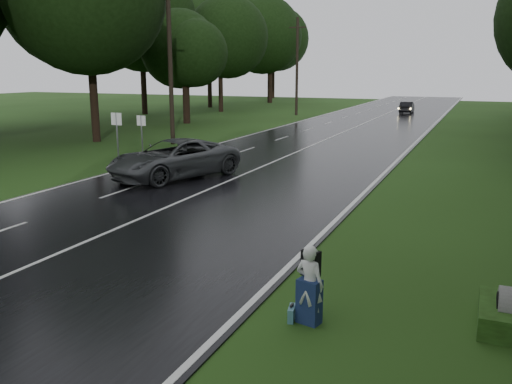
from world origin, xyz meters
TOP-DOWN VIEW (x-y plane):
  - ground at (0.00, 0.00)m, footprint 160.00×160.00m
  - road at (0.00, 20.00)m, footprint 12.00×140.00m
  - lane_center at (0.00, 20.00)m, footprint 0.12×140.00m
  - grey_car at (-2.53, 11.20)m, footprint 4.77×6.59m
  - far_car at (1.87, 51.82)m, footprint 1.45×3.80m
  - hitchhiker at (7.12, 0.32)m, footprint 0.63×0.60m
  - suitcase at (6.79, 0.28)m, footprint 0.19×0.40m
  - utility_pole_mid at (-8.50, 20.73)m, footprint 1.80×0.28m
  - utility_pole_far at (-8.50, 45.09)m, footprint 1.80×0.28m
  - road_sign_a at (-7.20, 13.42)m, footprint 0.62×0.10m
  - road_sign_b at (-7.20, 15.53)m, footprint 0.54×0.10m
  - tree_left_d at (-13.84, 19.82)m, footprint 10.53×10.53m
  - tree_left_e at (-14.64, 32.99)m, footprint 7.37×7.37m
  - tree_left_f at (-17.93, 46.27)m, footprint 9.17×9.17m

SIDE VIEW (x-z plane):
  - ground at x=0.00m, z-range 0.00..0.00m
  - utility_pole_mid at x=-8.50m, z-range -5.27..5.27m
  - utility_pole_far at x=-8.50m, z-range -4.92..4.92m
  - road_sign_a at x=-7.20m, z-range -1.28..1.28m
  - road_sign_b at x=-7.20m, z-range -1.13..1.13m
  - tree_left_d at x=-13.84m, z-range -8.23..8.23m
  - tree_left_e at x=-14.64m, z-range -5.76..5.76m
  - tree_left_f at x=-17.93m, z-range -7.17..7.17m
  - road at x=0.00m, z-range 0.00..0.04m
  - lane_center at x=0.00m, z-range 0.04..0.05m
  - suitcase at x=6.79m, z-range 0.00..0.27m
  - far_car at x=1.87m, z-range 0.04..1.28m
  - hitchhiker at x=7.12m, z-range -0.06..1.49m
  - grey_car at x=-2.53m, z-range 0.04..1.71m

